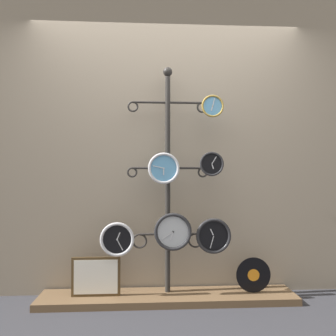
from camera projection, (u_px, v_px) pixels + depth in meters
name	position (u px, v px, depth m)	size (l,w,h in m)	color
ground_plane	(171.00, 319.00, 2.46)	(12.00, 12.00, 0.00)	#333338
shop_wall	(167.00, 141.00, 3.06)	(4.40, 0.04, 2.80)	gray
low_shelf	(168.00, 298.00, 2.81)	(2.20, 0.36, 0.06)	brown
display_stand	(168.00, 204.00, 2.89)	(0.72, 0.32, 2.04)	#282623
clock_top_right	(213.00, 106.00, 2.83)	(0.20, 0.04, 0.20)	#60A8DB
clock_middle_center	(164.00, 168.00, 2.81)	(0.27, 0.04, 0.27)	#60A8DB
clock_middle_right	(212.00, 164.00, 2.84)	(0.21, 0.04, 0.21)	black
clock_bottom_left	(117.00, 239.00, 2.75)	(0.29, 0.04, 0.29)	black
clock_bottom_center	(173.00, 232.00, 2.77)	(0.32, 0.04, 0.32)	silver
clock_bottom_right	(213.00, 236.00, 2.80)	(0.30, 0.04, 0.30)	black
vinyl_record	(253.00, 275.00, 2.85)	(0.31, 0.01, 0.31)	black
picture_frame	(96.00, 277.00, 2.77)	(0.41, 0.02, 0.33)	#4C381E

